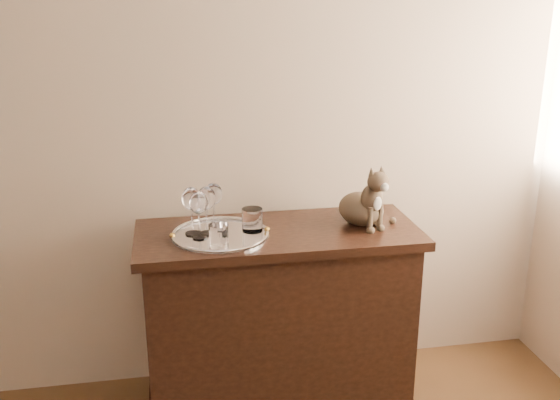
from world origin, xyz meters
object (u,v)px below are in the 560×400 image
at_px(tumbler_b, 219,235).
at_px(wine_glass_c, 199,215).
at_px(tray, 220,236).
at_px(wine_glass_b, 214,205).
at_px(wine_glass_a, 192,211).
at_px(cat, 362,193).
at_px(wine_glass_d, 207,211).
at_px(sideboard, 278,320).
at_px(tumbler_c, 252,220).

bearing_deg(tumbler_b, wine_glass_c, 125.38).
bearing_deg(tray, wine_glass_b, 99.47).
bearing_deg(wine_glass_a, cat, 0.83).
xyz_separation_m(tray, wine_glass_d, (-0.05, 0.02, 0.11)).
bearing_deg(wine_glass_d, tumbler_b, -75.32).
height_order(sideboard, wine_glass_c, wine_glass_c).
distance_m(wine_glass_a, wine_glass_d, 0.06).
relative_size(wine_glass_d, cat, 0.73).
relative_size(wine_glass_a, wine_glass_d, 0.99).
distance_m(wine_glass_a, wine_glass_c, 0.05).
xyz_separation_m(tray, wine_glass_c, (-0.08, -0.02, 0.10)).
bearing_deg(wine_glass_d, wine_glass_c, -132.23).
height_order(wine_glass_a, tumbler_b, wine_glass_a).
distance_m(sideboard, wine_glass_a, 0.64).
height_order(tray, cat, cat).
height_order(wine_glass_c, wine_glass_d, wine_glass_d).
bearing_deg(wine_glass_d, tray, -22.33).
relative_size(wine_glass_b, wine_glass_d, 0.96).
relative_size(tumbler_c, cat, 0.35).
height_order(tray, wine_glass_b, wine_glass_b).
height_order(wine_glass_a, tumbler_c, wine_glass_a).
xyz_separation_m(wine_glass_b, cat, (0.63, -0.05, 0.03)).
distance_m(tray, tumbler_b, 0.12).
relative_size(sideboard, tumbler_b, 13.73).
bearing_deg(wine_glass_c, sideboard, 7.95).
xyz_separation_m(wine_glass_d, tumbler_b, (0.04, -0.13, -0.06)).
distance_m(wine_glass_a, tumbler_b, 0.18).
distance_m(sideboard, wine_glass_d, 0.61).
height_order(tray, wine_glass_d, wine_glass_d).
distance_m(wine_glass_b, tumbler_c, 0.18).
xyz_separation_m(wine_glass_c, tumbler_c, (0.22, 0.04, -0.05)).
xyz_separation_m(tumbler_b, tumbler_c, (0.15, 0.14, 0.01)).
relative_size(tumbler_b, cat, 0.31).
height_order(tumbler_b, tumbler_c, tumbler_c).
xyz_separation_m(wine_glass_c, cat, (0.70, 0.06, 0.03)).
height_order(wine_glass_d, cat, cat).
bearing_deg(wine_glass_b, sideboard, -13.90).
bearing_deg(wine_glass_a, tumbler_b, -56.63).
relative_size(wine_glass_a, tumbler_b, 2.31).
distance_m(wine_glass_d, tumbler_b, 0.15).
distance_m(tray, wine_glass_b, 0.14).
distance_m(wine_glass_b, tumbler_b, 0.22).
relative_size(wine_glass_b, tumbler_c, 2.00).
distance_m(wine_glass_a, tumbler_c, 0.25).
relative_size(sideboard, wine_glass_b, 6.15).
relative_size(wine_glass_b, wine_glass_c, 0.99).
xyz_separation_m(wine_glass_a, wine_glass_b, (0.10, 0.06, -0.00)).
relative_size(tumbler_b, tumbler_c, 0.90).
bearing_deg(wine_glass_b, tumbler_b, -89.91).
height_order(wine_glass_b, wine_glass_d, wine_glass_d).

